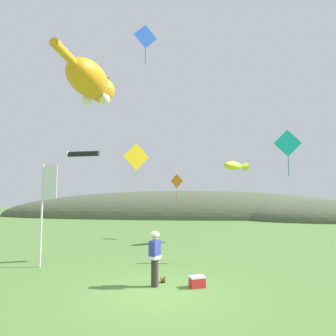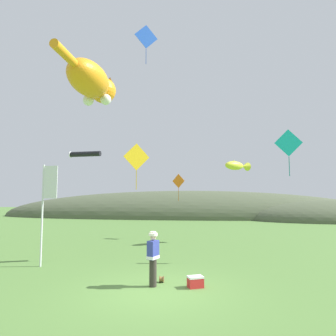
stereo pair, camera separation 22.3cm
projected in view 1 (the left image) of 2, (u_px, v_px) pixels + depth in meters
The scene contains 13 objects.
ground_plane at pixel (157, 291), 9.30m from camera, with size 120.00×120.00×0.00m, color #517A38.
distant_hill_ridge at pixel (208, 217), 39.72m from camera, with size 54.23×15.15×7.09m.
festival_attendant at pixel (155, 257), 9.86m from camera, with size 0.41×0.49×1.77m.
kite_spool at pixel (163, 279), 10.25m from camera, with size 0.15×0.22×0.22m.
picnic_cooler at pixel (197, 282), 9.71m from camera, with size 0.58×0.49×0.36m.
festival_banner_pole at pixel (46, 199), 12.66m from camera, with size 0.66×0.08×4.29m.
kite_giant_cat at pixel (91, 82), 16.34m from camera, with size 1.99×6.67×2.02m.
kite_fish_windsock at pixel (235, 166), 18.96m from camera, with size 1.91×1.80×0.64m.
kite_tube_streamer at pixel (83, 154), 20.66m from camera, with size 2.32×0.70×0.44m.
kite_diamond_orange at pixel (177, 181), 20.89m from camera, with size 0.88×0.50×1.90m.
kite_diamond_teal at pixel (288, 144), 13.87m from camera, with size 1.27×0.07×2.17m.
kite_diamond_gold at pixel (136, 157), 14.06m from camera, with size 1.11×0.68×2.19m.
kite_diamond_blue at pixel (145, 37), 16.62m from camera, with size 1.20×0.67×2.26m.
Camera 1 is at (1.12, -9.54, 2.99)m, focal length 32.00 mm.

